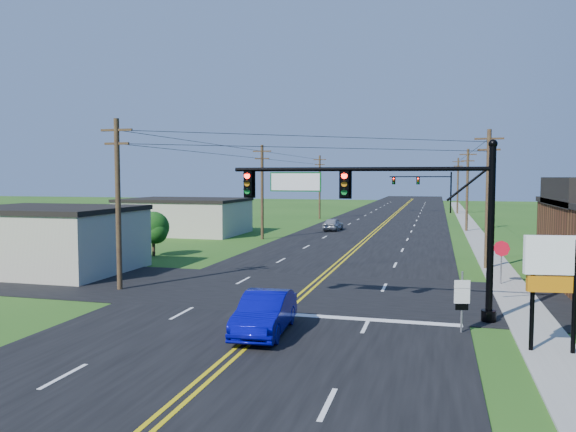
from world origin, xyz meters
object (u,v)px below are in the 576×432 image
(signal_mast_far, at_px, (424,185))
(route_sign, at_px, (462,298))
(blue_car, at_px, (265,314))
(signal_mast_main, at_px, (381,206))
(stop_sign, at_px, (502,253))

(signal_mast_far, xyz_separation_m, route_sign, (3.21, -74.02, -3.16))
(signal_mast_far, xyz_separation_m, blue_car, (-4.02, -76.01, -3.77))
(blue_car, relative_size, route_sign, 1.98)
(blue_car, bearing_deg, signal_mast_main, 41.92)
(signal_mast_main, height_order, stop_sign, signal_mast_main)
(signal_mast_main, relative_size, route_sign, 4.74)
(signal_mast_far, distance_m, stop_sign, 63.77)
(signal_mast_main, distance_m, blue_car, 6.87)
(signal_mast_main, distance_m, stop_sign, 10.75)
(stop_sign, bearing_deg, route_sign, -88.41)
(signal_mast_main, bearing_deg, route_sign, -31.41)
(signal_mast_far, bearing_deg, signal_mast_main, -90.08)
(blue_car, bearing_deg, route_sign, 11.69)
(route_sign, height_order, stop_sign, stop_sign)
(signal_mast_far, relative_size, blue_car, 2.33)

